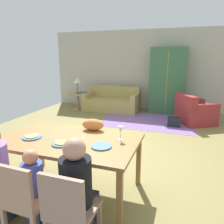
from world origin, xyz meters
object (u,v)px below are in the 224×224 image
at_px(plate_near_man, 32,137).
at_px(armchair, 194,112).
at_px(cat, 93,125).
at_px(dining_chair_child, 24,197).
at_px(couch, 112,102).
at_px(handbag, 174,122).
at_px(side_table, 78,99).
at_px(plate_near_child, 62,143).
at_px(person_child, 36,193).
at_px(book_lower, 82,93).
at_px(dining_table, 70,144).
at_px(dining_chair_woman, 69,209).
at_px(armoire, 168,81).
at_px(book_upper, 83,92).
at_px(table_lamp, 77,81).
at_px(person_woman, 78,195).
at_px(wine_glass, 121,130).
at_px(plate_near_woman, 101,146).

distance_m(plate_near_man, armchair, 4.57).
relative_size(cat, armchair, 0.27).
bearing_deg(dining_chair_child, couch, 100.31).
bearing_deg(handbag, side_table, 164.77).
distance_m(dining_chair_child, cat, 1.37).
bearing_deg(plate_near_child, person_child, -89.89).
bearing_deg(book_lower, dining_chair_child, -69.14).
bearing_deg(dining_table, armchair, 66.86).
distance_m(dining_chair_woman, armoire, 5.80).
distance_m(dining_table, plate_near_child, 0.20).
relative_size(dining_table, armoire, 0.85).
distance_m(dining_table, book_upper, 4.74).
height_order(dining_chair_child, book_lower, dining_chair_child).
bearing_deg(plate_near_man, table_lamp, 110.54).
relative_size(plate_near_child, table_lamp, 0.46).
bearing_deg(dining_table, plate_near_child, -90.00).
xyz_separation_m(cat, book_upper, (-2.09, 3.90, -0.22)).
xyz_separation_m(plate_near_man, handbag, (1.65, 3.53, -0.64)).
bearing_deg(armchair, book_upper, 172.99).
height_order(person_woman, book_upper, person_woman).
height_order(plate_near_man, wine_glass, wine_glass).
bearing_deg(plate_near_man, dining_table, 13.77).
bearing_deg(wine_glass, book_upper, 121.91).
bearing_deg(handbag, person_child, -105.64).
xyz_separation_m(plate_near_child, plate_near_woman, (0.49, 0.08, 0.00)).
bearing_deg(cat, armchair, 59.68).
xyz_separation_m(plate_near_man, person_woman, (0.98, -0.59, -0.26)).
height_order(dining_table, dining_chair_woman, dining_chair_woman).
bearing_deg(side_table, dining_chair_child, -67.55).
xyz_separation_m(person_child, armchair, (1.66, 4.60, -0.11)).
relative_size(dining_chair_woman, side_table, 1.50).
xyz_separation_m(wine_glass, person_woman, (-0.15, -0.89, -0.38)).
height_order(cat, book_upper, cat).
distance_m(cat, table_lamp, 4.52).
height_order(dining_chair_child, dining_chair_woman, same).
bearing_deg(person_woman, side_table, 117.73).
relative_size(cat, couch, 0.17).
bearing_deg(dining_table, handbag, 71.28).
height_order(wine_glass, table_lamp, table_lamp).
bearing_deg(person_woman, wine_glass, 80.36).
bearing_deg(plate_near_woman, handbag, 79.25).
bearing_deg(cat, dining_table, -116.16).
bearing_deg(plate_near_child, plate_near_man, 173.01).
bearing_deg(table_lamp, dining_table, -63.50).
xyz_separation_m(couch, armchair, (2.65, -0.69, 0.02)).
xyz_separation_m(table_lamp, book_upper, (0.21, 0.02, -0.39)).
bearing_deg(book_lower, dining_table, -65.27).
xyz_separation_m(armoire, table_lamp, (-2.96, -0.57, -0.04)).
distance_m(armchair, side_table, 3.83).
distance_m(plate_near_man, plate_near_child, 0.49).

